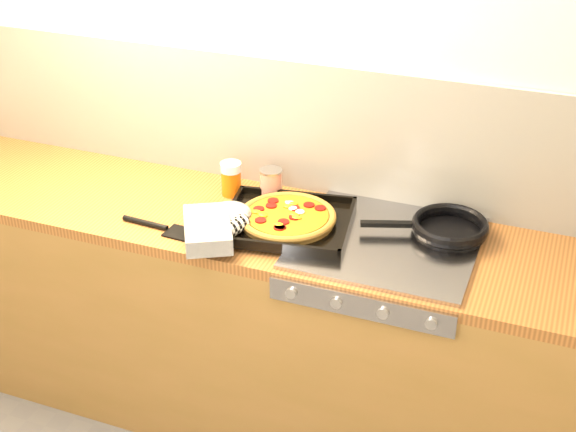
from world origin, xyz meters
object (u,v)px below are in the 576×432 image
at_px(pizza_on_tray, 266,220).
at_px(frying_pan, 448,227).
at_px(tomato_can, 271,184).
at_px(juice_glass, 231,178).

distance_m(pizza_on_tray, frying_pan, 0.62).
height_order(frying_pan, tomato_can, tomato_can).
distance_m(pizza_on_tray, tomato_can, 0.24).
height_order(tomato_can, juice_glass, juice_glass).
bearing_deg(pizza_on_tray, juice_glass, 136.95).
relative_size(pizza_on_tray, tomato_can, 4.89).
xyz_separation_m(pizza_on_tray, frying_pan, (0.59, 0.19, -0.01)).
xyz_separation_m(pizza_on_tray, juice_glass, (-0.23, 0.21, 0.02)).
bearing_deg(tomato_can, pizza_on_tray, -72.19).
relative_size(pizza_on_tray, juice_glass, 4.50).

